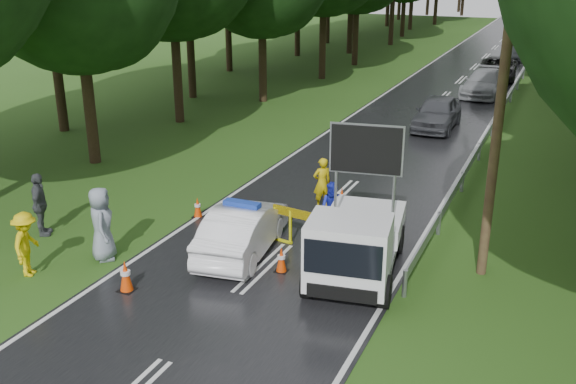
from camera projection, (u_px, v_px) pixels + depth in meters
The scene contains 22 objects.
ground at pixel (264, 268), 16.64m from camera, with size 160.00×160.00×0.00m, color #264814.
road at pixel (461, 80), 42.42m from camera, with size 7.00×140.00×0.02m, color black.
guardrail at pixel (521, 76), 40.55m from camera, with size 0.12×60.06×0.70m.
utility_pole_near at pixel (504, 75), 14.65m from camera, with size 1.40×0.24×10.00m.
utility_pole_mid at pixel (555, 5), 37.00m from camera, with size 1.40×0.24×10.00m.
police_sedan at pixel (243, 230), 17.26m from camera, with size 2.03×4.29×1.49m.
work_truck at pixel (356, 241), 15.84m from camera, with size 2.67×4.80×3.63m.
barrier at pixel (314, 223), 17.35m from camera, with size 2.64×0.46×1.10m.
officer at pixel (322, 183), 20.43m from camera, with size 0.61×0.40×1.66m, color gold.
civilian at pixel (333, 209), 18.46m from camera, with size 0.77×0.60×1.58m, color #1C28B7.
bystander_left at pixel (27, 244), 16.02m from camera, with size 1.09×0.63×1.69m, color #DDC00C.
bystander_mid at pixel (40, 205), 18.34m from camera, with size 1.10×0.46×1.87m, color #42464A.
bystander_right at pixel (102, 224), 16.83m from camera, with size 0.98×0.64×2.01m, color gray.
queue_car_first at pixel (437, 113), 30.05m from camera, with size 1.81×4.50×1.53m, color #3A3C42.
queue_car_second at pixel (484, 83), 37.37m from camera, with size 2.06×5.07×1.47m, color gray.
queue_car_third at pixel (498, 68), 42.52m from camera, with size 2.34×5.08×1.41m, color black.
queue_car_fourth at pixel (514, 51), 50.59m from camera, with size 1.54×4.41×1.45m, color #3D4044.
cone_near_left at pixel (126, 276), 15.36m from camera, with size 0.39×0.39×0.82m.
cone_center at pixel (281, 260), 16.33m from camera, with size 0.33×0.33×0.70m.
cone_far at pixel (342, 197), 20.69m from camera, with size 0.31×0.31×0.65m.
cone_left_mid at pixel (198, 207), 19.82m from camera, with size 0.31×0.31×0.65m.
cone_right at pixel (378, 248), 16.98m from camera, with size 0.34×0.34×0.73m.
Camera 1 is at (6.61, -13.43, 7.56)m, focal length 40.00 mm.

